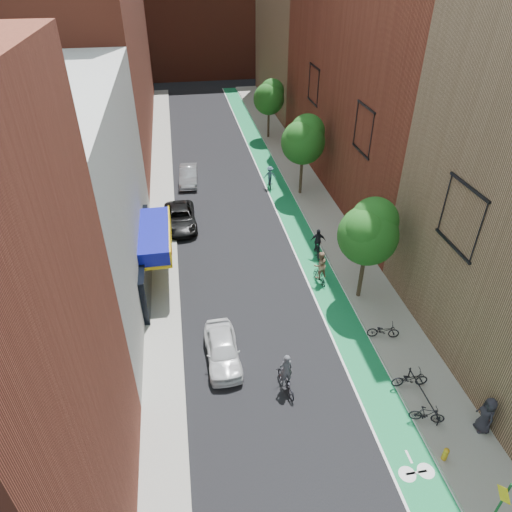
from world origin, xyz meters
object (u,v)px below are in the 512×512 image
parked_car_white (222,350)px  cyclist_lane_far (270,179)px  cyclist_lane_near (320,269)px  cyclist_lane_mid (318,246)px  parked_car_black (180,218)px  cyclist_lead (286,378)px  fire_hydrant (446,454)px  parked_car_silver (189,175)px  pedestrian (487,415)px

parked_car_white → cyclist_lane_far: (6.32, 19.36, 0.14)m
parked_car_white → cyclist_lane_near: cyclist_lane_near is taller
cyclist_lane_near → cyclist_lane_mid: 2.93m
parked_car_black → cyclist_lane_near: bearing=-47.0°
cyclist_lead → fire_hydrant: bearing=129.4°
cyclist_lead → parked_car_silver: bearing=-92.3°
parked_car_black → parked_car_silver: (0.99, 7.56, 0.02)m
cyclist_lead → cyclist_lane_far: cyclist_lead is taller
cyclist_lead → cyclist_lane_far: (3.59, 21.73, 0.11)m
parked_car_silver → cyclist_lead: 24.16m
parked_car_silver → cyclist_lead: size_ratio=1.99×
cyclist_lane_mid → cyclist_lane_far: cyclist_lane_mid is taller
parked_car_white → parked_car_silver: 21.57m
cyclist_lead → fire_hydrant: cyclist_lead is taller
parked_car_silver → cyclist_lane_near: cyclist_lane_near is taller
cyclist_lane_near → fire_hydrant: 12.70m
cyclist_lane_far → fire_hydrant: (1.98, -26.47, -0.33)m
parked_car_black → cyclist_lane_near: size_ratio=2.26×
fire_hydrant → cyclist_lane_near: bearing=97.2°
cyclist_lead → cyclist_lane_mid: bearing=-123.9°
parked_car_white → pedestrian: size_ratio=2.17×
cyclist_lane_near → parked_car_black: bearing=-59.4°
parked_car_white → pedestrian: (10.60, -6.08, 0.40)m
parked_car_silver → cyclist_lead: cyclist_lead is taller
cyclist_lead → cyclist_lane_near: cyclist_lane_near is taller
cyclist_lead → parked_car_white: bearing=-51.3°
parked_car_silver → cyclist_lane_far: cyclist_lane_far is taller
cyclist_lane_near → cyclist_lane_mid: cyclist_lane_near is taller
parked_car_black → cyclist_lane_far: size_ratio=2.55×
cyclist_lane_near → parked_car_silver: bearing=-79.3°
parked_car_silver → pedestrian: (11.21, -27.64, 0.39)m
cyclist_lane_mid → pedestrian: 14.74m
cyclist_lane_far → cyclist_lane_mid: bearing=102.1°
cyclist_lane_far → pedestrian: 25.79m
parked_car_silver → fire_hydrant: bearing=-68.5°
parked_car_black → cyclist_lane_far: cyclist_lane_far is taller
parked_car_white → cyclist_lane_near: bearing=38.2°
parked_car_silver → cyclist_lane_near: 17.67m
cyclist_lane_near → fire_hydrant: bearing=83.5°
parked_car_white → parked_car_silver: size_ratio=0.95×
cyclist_lane_far → cyclist_lead: bearing=87.1°
cyclist_lane_near → cyclist_lane_mid: (0.71, 2.83, -0.19)m
cyclist_lane_far → parked_car_silver: bearing=-11.2°
cyclist_lane_far → fire_hydrant: size_ratio=2.88×
parked_car_black → cyclist_lead: size_ratio=2.28×
cyclist_lane_near → fire_hydrant: cyclist_lane_near is taller
parked_car_white → cyclist_lane_far: cyclist_lane_far is taller
parked_car_white → cyclist_lane_near: (6.70, 5.48, 0.30)m
parked_car_white → cyclist_lane_mid: bearing=47.2°
parked_car_silver → fire_hydrant: parked_car_silver is taller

